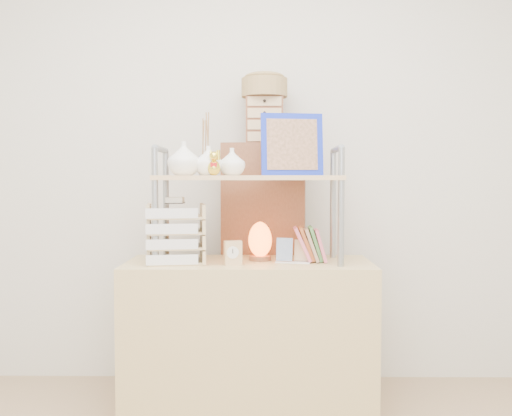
# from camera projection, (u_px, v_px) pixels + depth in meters

# --- Properties ---
(room_shell) EXTENTS (3.42, 3.41, 2.61)m
(room_shell) POSITION_uv_depth(u_px,v_px,m) (243.00, 21.00, 1.94)
(room_shell) COLOR silver
(room_shell) RESTS_ON ground
(desk) EXTENTS (1.20, 0.50, 0.75)m
(desk) POSITION_uv_depth(u_px,v_px,m) (249.00, 337.00, 2.81)
(desk) COLOR tan
(desk) RESTS_ON ground
(cabinet) EXTENTS (0.47, 0.28, 1.35)m
(cabinet) POSITION_uv_depth(u_px,v_px,m) (264.00, 265.00, 3.17)
(cabinet) COLOR brown
(cabinet) RESTS_ON ground
(hutch) EXTENTS (0.90, 0.34, 0.74)m
(hutch) POSITION_uv_depth(u_px,v_px,m) (238.00, 174.00, 2.78)
(hutch) COLOR gray
(hutch) RESTS_ON desk
(letter_tray) EXTENTS (0.30, 0.28, 0.32)m
(letter_tray) POSITION_uv_depth(u_px,v_px,m) (175.00, 237.00, 2.74)
(letter_tray) COLOR tan
(letter_tray) RESTS_ON desk
(salt_lamp) EXTENTS (0.13, 0.12, 0.19)m
(salt_lamp) POSITION_uv_depth(u_px,v_px,m) (260.00, 241.00, 2.83)
(salt_lamp) COLOR brown
(salt_lamp) RESTS_ON desk
(desk_clock) EXTENTS (0.09, 0.06, 0.12)m
(desk_clock) POSITION_uv_depth(u_px,v_px,m) (233.00, 253.00, 2.67)
(desk_clock) COLOR tan
(desk_clock) RESTS_ON desk
(postcard_stand) EXTENTS (0.17, 0.08, 0.12)m
(postcard_stand) POSITION_uv_depth(u_px,v_px,m) (293.00, 256.00, 2.75)
(postcard_stand) COLOR white
(postcard_stand) RESTS_ON desk
(drawer_chest) EXTENTS (0.20, 0.16, 0.25)m
(drawer_chest) POSITION_uv_depth(u_px,v_px,m) (264.00, 120.00, 3.10)
(drawer_chest) COLOR brown
(drawer_chest) RESTS_ON cabinet
(woven_basket) EXTENTS (0.25, 0.25, 0.10)m
(woven_basket) POSITION_uv_depth(u_px,v_px,m) (264.00, 88.00, 3.10)
(woven_basket) COLOR olive
(woven_basket) RESTS_ON drawer_chest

